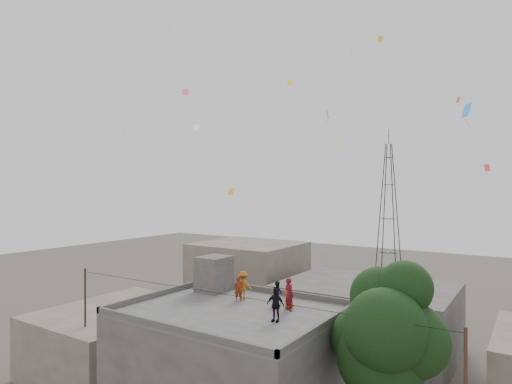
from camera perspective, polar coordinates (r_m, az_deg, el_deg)
main_building at (r=22.71m, az=-3.31°, el=-22.85°), size 10.00×8.00×6.10m
parapet at (r=21.65m, az=-3.31°, el=-15.05°), size 10.00×8.00×0.30m
stair_head_box at (r=25.37m, az=-5.62°, el=-10.78°), size 1.60×1.80×2.00m
neighbor_west at (r=31.66m, az=-17.95°, el=-18.07°), size 8.00×10.00×4.00m
neighbor_north at (r=33.82m, az=14.58°, el=-15.96°), size 12.00×9.00×5.00m
neighbor_northwest at (r=40.60m, az=-1.03°, el=-11.72°), size 9.00×8.00×7.00m
tree at (r=18.99m, az=16.93°, el=-17.75°), size 4.90×4.60×9.10m
utility_line at (r=21.21m, az=-4.32°, el=-22.31°), size 20.12×0.62×7.40m
transmission_tower at (r=59.14m, az=17.26°, el=-2.49°), size 2.97×2.97×20.01m
person_red_adult at (r=21.43m, az=4.45°, el=-13.43°), size 0.69×0.62×1.58m
person_orange_child at (r=21.90m, az=4.44°, el=-13.61°), size 0.70×0.57×1.23m
person_dark_child at (r=22.45m, az=2.87°, el=-13.28°), size 0.73×0.67×1.21m
person_dark_adult at (r=19.71m, az=2.61°, el=-14.82°), size 0.89×0.42×1.48m
person_orange_adult at (r=23.46m, az=-1.74°, el=-12.32°), size 1.06×0.73×1.51m
person_red_child at (r=23.12m, az=-2.32°, el=-12.78°), size 0.55×0.56×1.29m
kites at (r=26.33m, az=6.43°, el=10.11°), size 21.53×18.21×11.70m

